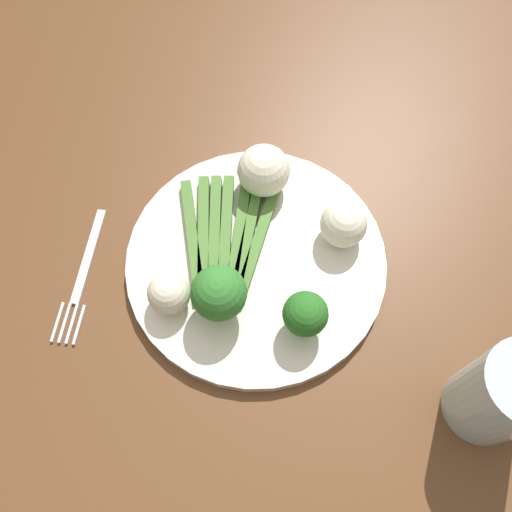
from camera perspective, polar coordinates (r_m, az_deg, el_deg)
The scene contains 12 objects.
ground_plane at distance 1.37m, azimuth -0.64°, elevation -14.99°, with size 6.00×6.00×0.02m, color gray.
dining_table at distance 0.71m, azimuth -1.21°, elevation -4.82°, with size 1.24×1.10×0.78m.
chair at distance 1.26m, azimuth -3.38°, elevation 22.67°, with size 0.47×0.47×0.87m.
plate at distance 0.61m, azimuth 0.00°, elevation -0.51°, with size 0.29×0.29×0.01m, color silver.
asparagus_bundle at distance 0.61m, azimuth -3.22°, elevation 2.08°, with size 0.12×0.16×0.01m.
broccoli_near_center at distance 0.55m, azimuth 5.22°, elevation -6.14°, with size 0.05×0.05×0.06m.
broccoli_front at distance 0.54m, azimuth -3.94°, elevation -3.96°, with size 0.06×0.06×0.07m.
cauliflower_left at distance 0.63m, azimuth 0.81°, elevation 9.00°, with size 0.06×0.06×0.06m, color white.
cauliflower_back_right at distance 0.57m, azimuth -9.16°, elevation -3.89°, with size 0.05×0.05×0.05m, color silver.
cauliflower_right at distance 0.60m, azimuth 9.21°, elevation 3.33°, with size 0.05×0.05×0.05m, color white.
fork at distance 0.64m, azimuth -17.80°, elevation -1.99°, with size 0.06×0.16×0.00m.
water_glass at distance 0.56m, azimuth 24.56°, elevation -13.19°, with size 0.08×0.08×0.12m, color silver.
Camera 1 is at (0.02, 0.25, 1.34)m, focal length 37.93 mm.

